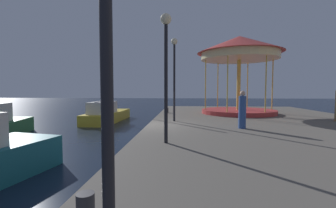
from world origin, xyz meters
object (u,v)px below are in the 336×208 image
object	(u,v)px
sailboat_yellow	(106,114)
person_mid_promenade	(242,111)
lamp_post_mid_promenade	(166,55)
carousel	(239,56)
bollard_north	(167,110)
lamp_post_far_end	(174,65)
bollard_south	(86,208)

from	to	relation	value
sailboat_yellow	person_mid_promenade	size ratio (longest dim) A/B	4.19
lamp_post_mid_promenade	carousel	bearing A→B (deg)	64.56
bollard_north	lamp_post_far_end	bearing A→B (deg)	-80.64
carousel	lamp_post_mid_promenade	distance (m)	11.03
carousel	lamp_post_far_end	bearing A→B (deg)	-135.85
lamp_post_mid_promenade	bollard_south	world-z (taller)	lamp_post_mid_promenade
person_mid_promenade	carousel	bearing A→B (deg)	78.16
lamp_post_far_end	person_mid_promenade	xyz separation A→B (m)	(3.23, -2.25, -2.35)
lamp_post_mid_promenade	person_mid_promenade	size ratio (longest dim) A/B	2.45
carousel	bollard_south	xyz separation A→B (m)	(-5.40, -14.48, -4.15)
bollard_north	bollard_south	world-z (taller)	same
lamp_post_mid_promenade	person_mid_promenade	xyz separation A→B (m)	(3.28, 3.11, -2.10)
lamp_post_far_end	bollard_south	bearing A→B (deg)	-94.29
lamp_post_mid_promenade	sailboat_yellow	bearing A→B (deg)	118.78
person_mid_promenade	lamp_post_far_end	bearing A→B (deg)	145.20
sailboat_yellow	lamp_post_mid_promenade	world-z (taller)	sailboat_yellow
sailboat_yellow	bollard_north	distance (m)	4.98
sailboat_yellow	bollard_north	size ratio (longest dim) A/B	18.18
person_mid_promenade	bollard_south	bearing A→B (deg)	-117.30
carousel	bollard_south	distance (m)	16.00
person_mid_promenade	lamp_post_mid_promenade	bearing A→B (deg)	-136.51
carousel	person_mid_promenade	bearing A→B (deg)	-101.84
lamp_post_mid_promenade	lamp_post_far_end	world-z (taller)	lamp_post_far_end
bollard_south	sailboat_yellow	bearing A→B (deg)	108.42
lamp_post_mid_promenade	person_mid_promenade	bearing A→B (deg)	43.49
sailboat_yellow	bollard_north	xyz separation A→B (m)	(4.95, -0.30, 0.37)
sailboat_yellow	lamp_post_mid_promenade	distance (m)	12.20
lamp_post_mid_promenade	lamp_post_far_end	bearing A→B (deg)	89.53
carousel	bollard_south	size ratio (longest dim) A/B	15.60
sailboat_yellow	lamp_post_mid_promenade	size ratio (longest dim) A/B	1.71
lamp_post_far_end	bollard_south	xyz separation A→B (m)	(-0.75, -9.96, -2.96)
lamp_post_far_end	bollard_north	xyz separation A→B (m)	(-0.77, 4.68, -2.96)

